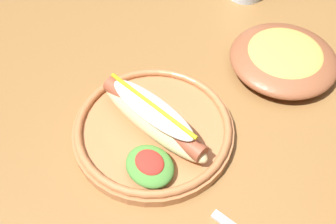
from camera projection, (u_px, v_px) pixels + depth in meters
The scene contains 3 objects.
dining_table at pixel (202, 129), 0.76m from camera, with size 1.16×0.88×0.74m.
hot_dog_plate at pixel (153, 128), 0.61m from camera, with size 0.25×0.25×0.08m.
side_bowl at pixel (284, 58), 0.70m from camera, with size 0.19×0.19×0.05m.
Camera 1 is at (0.30, -0.34, 1.25)m, focal length 42.89 mm.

